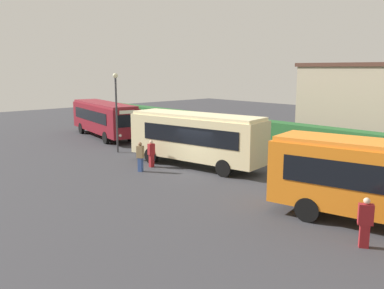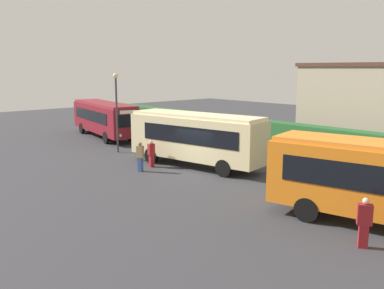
% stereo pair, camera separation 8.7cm
% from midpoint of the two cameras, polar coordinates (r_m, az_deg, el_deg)
% --- Properties ---
extents(ground_plane, '(86.88, 86.88, 0.00)m').
position_cam_midpoint_polar(ground_plane, '(24.72, 0.55, -3.77)').
color(ground_plane, '#38383D').
extents(bus_maroon, '(10.56, 4.01, 3.08)m').
position_cam_midpoint_polar(bus_maroon, '(37.67, -11.85, 3.67)').
color(bus_maroon, maroon).
rests_on(bus_maroon, ground_plane).
extents(bus_cream, '(9.34, 3.93, 3.31)m').
position_cam_midpoint_polar(bus_cream, '(25.75, 0.62, 1.11)').
color(bus_cream, beige).
rests_on(bus_cream, ground_plane).
extents(person_left, '(0.46, 0.31, 1.71)m').
position_cam_midpoint_polar(person_left, '(38.73, -6.37, 2.70)').
color(person_left, maroon).
rests_on(person_left, ground_plane).
extents(person_center, '(0.28, 0.41, 1.68)m').
position_cam_midpoint_polar(person_center, '(25.90, -5.50, -1.16)').
color(person_center, maroon).
rests_on(person_center, ground_plane).
extents(person_right, '(0.47, 0.40, 1.78)m').
position_cam_midpoint_polar(person_right, '(24.82, -7.01, -1.56)').
color(person_right, '#334C8C').
rests_on(person_right, ground_plane).
extents(person_far, '(0.55, 0.49, 1.77)m').
position_cam_midpoint_polar(person_far, '(15.50, 22.69, -9.74)').
color(person_far, maroon).
rests_on(person_far, ground_plane).
extents(hedge_row, '(55.44, 1.35, 1.95)m').
position_cam_midpoint_polar(hedge_row, '(32.21, 14.20, 1.01)').
color(hedge_row, '#275F2D').
rests_on(hedge_row, ground_plane).
extents(depot_building, '(9.28, 6.50, 6.48)m').
position_cam_midpoint_polar(depot_building, '(36.30, 22.83, 5.17)').
color(depot_building, tan).
rests_on(depot_building, ground_plane).
extents(lamppost, '(0.36, 0.36, 5.72)m').
position_cam_midpoint_polar(lamppost, '(30.47, -10.23, 5.55)').
color(lamppost, '#38383D').
rests_on(lamppost, ground_plane).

